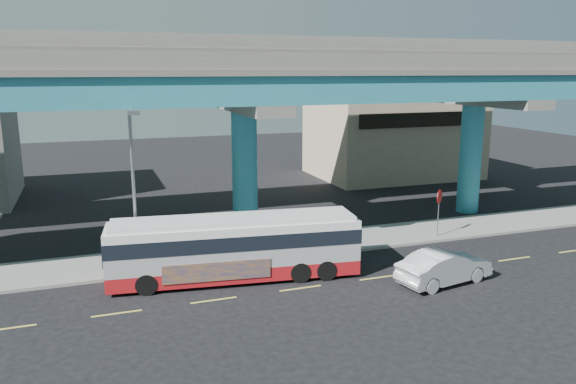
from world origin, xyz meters
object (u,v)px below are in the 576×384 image
object	(u,v)px
stop_sign	(439,202)
street_lamp	(133,167)
sedan	(444,267)
transit_bus	(235,246)

from	to	relation	value
stop_sign	street_lamp	bearing A→B (deg)	168.53
sedan	street_lamp	distance (m)	15.01
sedan	street_lamp	xyz separation A→B (m)	(-13.25, 5.33, 4.59)
transit_bus	street_lamp	bearing A→B (deg)	167.01
transit_bus	street_lamp	distance (m)	5.89
street_lamp	stop_sign	xyz separation A→B (m)	(17.04, 0.75, -3.19)
transit_bus	sedan	size ratio (longest dim) A/B	2.40
sedan	transit_bus	bearing A→B (deg)	56.96
transit_bus	street_lamp	size ratio (longest dim) A/B	1.47
transit_bus	stop_sign	distance (m)	12.98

